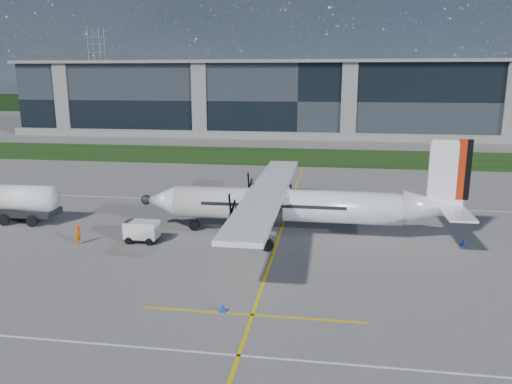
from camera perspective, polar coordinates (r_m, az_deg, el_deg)
ground at (r=71.46m, az=3.00°, el=3.09°), size 400.00×400.00×0.00m
grass_strip at (r=79.31m, az=3.57°, el=4.09°), size 400.00×18.00×0.04m
terminal_building at (r=110.36m, az=5.14°, el=10.50°), size 120.00×20.00×15.00m
tree_line at (r=170.44m, az=6.40°, el=9.85°), size 400.00×6.00×6.00m
pylon_west at (r=199.91m, az=-17.62°, el=13.24°), size 9.00×4.60×30.00m
yellow_taxiway_centerline at (r=42.09m, az=3.01°, el=-4.04°), size 0.20×70.00×0.01m
turboprop_aircraft at (r=39.11m, az=4.84°, el=0.59°), size 25.43×26.37×7.91m
fuel_tanker_truck at (r=48.70m, az=-26.88°, el=-1.11°), size 8.71×2.83×3.27m
baggage_tug at (r=39.23m, az=-12.90°, el=-4.43°), size 2.68×1.61×1.61m
ground_crew_person at (r=40.02m, az=-19.68°, el=-4.40°), size 0.64×0.81×1.78m
safety_cone_stbdwing at (r=52.46m, az=2.82°, el=-0.31°), size 0.36×0.36×0.50m
safety_cone_tail at (r=40.72m, az=22.64°, el=-5.30°), size 0.36×0.36×0.50m
safety_cone_portwing at (r=27.59m, az=-3.80°, el=-13.04°), size 0.36×0.36×0.50m
safety_cone_nose_stbd at (r=43.23m, az=-11.13°, el=-3.47°), size 0.36×0.36×0.50m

